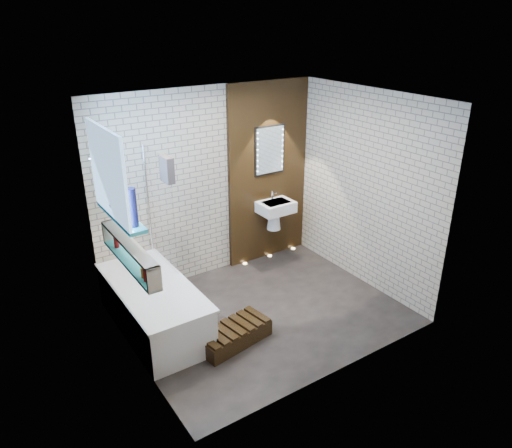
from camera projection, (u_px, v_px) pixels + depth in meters
ground at (263, 313)px, 6.02m from camera, size 3.20×3.20×0.00m
room_shell at (263, 216)px, 5.49m from camera, size 3.24×3.20×2.60m
walnut_panel at (268, 173)px, 6.94m from camera, size 1.30×0.06×2.60m
clerestory_window at (111, 183)px, 4.72m from camera, size 0.18×1.00×0.94m
display_niche at (129, 253)px, 4.87m from camera, size 0.14×1.30×0.26m
bathtub at (154, 306)px, 5.62m from camera, size 0.79×1.74×0.70m
bath_screen at (160, 209)px, 5.74m from camera, size 0.01×0.78×1.40m
towel at (167, 169)px, 5.29m from camera, size 0.09×0.22×0.29m
shower_head at (116, 155)px, 5.28m from camera, size 0.18×0.18×0.02m
washbasin at (275, 211)px, 7.00m from camera, size 0.50×0.36×0.58m
led_mirror at (270, 150)px, 6.77m from camera, size 0.50×0.02×0.70m
walnut_step at (234, 335)px, 5.45m from camera, size 0.89×0.51×0.19m
niche_bottles at (135, 263)px, 4.77m from camera, size 0.06×0.91×0.14m
sill_vases at (122, 205)px, 4.82m from camera, size 0.20×0.58×0.38m
floor_uplights at (270, 256)px, 7.41m from camera, size 0.96×0.06×0.01m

